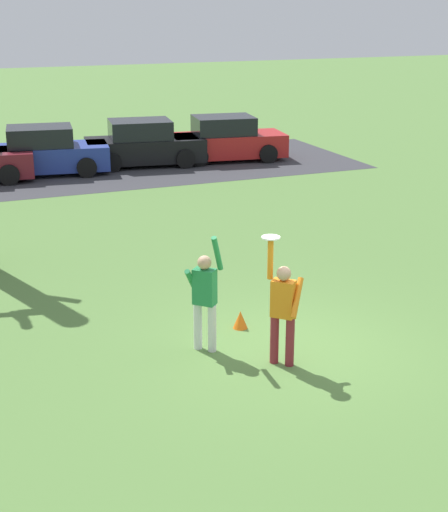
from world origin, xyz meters
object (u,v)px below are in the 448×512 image
object	(u,v)px
parked_car_red	(227,140)
parked_car_black	(144,145)
field_cone_orange	(240,320)
frisbee_disc	(271,237)
person_defender	(205,295)
parked_car_blue	(44,152)
person_catcher	(283,307)

from	to	relation	value
parked_car_red	parked_car_black	bearing A→B (deg)	-176.29
parked_car_black	field_cone_orange	bearing A→B (deg)	-91.75
parked_car_black	frisbee_disc	bearing A→B (deg)	-91.28
person_defender	parked_car_black	world-z (taller)	person_defender
frisbee_disc	parked_car_blue	bearing A→B (deg)	93.23
parked_car_red	field_cone_orange	xyz separation A→B (m)	(-5.55, -14.23, -0.57)
frisbee_disc	parked_car_blue	world-z (taller)	frisbee_disc
person_defender	parked_car_black	distance (m)	15.45
parked_car_black	parked_car_red	xyz separation A→B (m)	(3.05, -0.23, 0.00)
parked_car_blue	parked_car_red	bearing A→B (deg)	7.46
person_catcher	parked_car_red	distance (m)	16.73
person_defender	person_catcher	bearing A→B (deg)	-0.00
parked_car_black	parked_car_red	size ratio (longest dim) A/B	1.00
person_catcher	person_defender	size ratio (longest dim) A/B	1.02
person_catcher	parked_car_blue	bearing A→B (deg)	-41.00
person_catcher	parked_car_blue	world-z (taller)	person_catcher
person_defender	parked_car_blue	xyz separation A→B (m)	(-0.10, 14.91, -0.25)
person_catcher	frisbee_disc	size ratio (longest dim) A/B	7.18
parked_car_red	frisbee_disc	bearing A→B (deg)	-101.85
person_catcher	parked_car_blue	size ratio (longest dim) A/B	0.48
person_defender	parked_car_black	xyz separation A→B (m)	(3.40, 15.07, -0.25)
parked_car_black	field_cone_orange	distance (m)	14.69
person_defender	parked_car_black	bearing A→B (deg)	122.52
person_catcher	person_defender	distance (m)	1.35
person_catcher	frisbee_disc	bearing A→B (deg)	0.00
field_cone_orange	person_defender	bearing A→B (deg)	-146.11
frisbee_disc	parked_car_black	size ratio (longest dim) A/B	0.07
parked_car_black	field_cone_orange	size ratio (longest dim) A/B	13.47
person_catcher	parked_car_red	size ratio (longest dim) A/B	0.48
person_catcher	field_cone_orange	distance (m)	1.76
frisbee_disc	parked_car_black	distance (m)	16.14
parked_car_blue	parked_car_red	world-z (taller)	same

